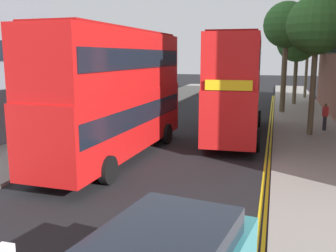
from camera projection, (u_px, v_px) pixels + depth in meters
The scene contains 11 objects.
sidewalk_right at pixel (315, 149), 18.34m from camera, with size 4.00×80.00×0.14m, color gray.
sidewalk_left at pixel (75, 134), 21.83m from camera, with size 4.00×80.00×0.14m, color gray.
kerb_line_outer at pixel (270, 158), 17.03m from camera, with size 0.10×56.00×0.01m, color yellow.
kerb_line_inner at pixel (266, 158), 17.07m from camera, with size 0.10×56.00×0.01m, color yellow.
double_decker_bus_away at pixel (116, 90), 16.54m from camera, with size 3.09×10.89×5.64m.
double_decker_bus_oncoming at pixel (237, 83), 21.21m from camera, with size 3.07×10.88×5.64m.
pedestrian_far at pixel (325, 116), 22.47m from camera, with size 0.34×0.22×1.62m.
street_tree_near at pixel (297, 42), 34.00m from camera, with size 3.63×3.63×7.46m.
street_tree_mid at pixel (317, 26), 20.43m from camera, with size 3.23×3.23×7.65m.
street_tree_far at pixel (287, 26), 28.93m from camera, with size 3.50×3.50×8.47m.
street_tree_distant at pixel (309, 37), 39.17m from camera, with size 3.55×3.55×8.09m.
Camera 1 is at (4.49, -3.10, 4.52)m, focal length 40.54 mm.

